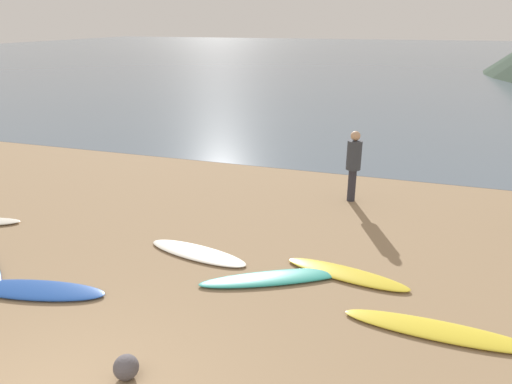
# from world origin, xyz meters

# --- Properties ---
(ground_plane) EXTENTS (120.00, 120.00, 0.20)m
(ground_plane) POSITION_xyz_m (0.00, 10.00, -0.10)
(ground_plane) COLOR #997C5B
(ground_plane) RESTS_ON ground
(ocean_water) EXTENTS (140.00, 100.00, 0.01)m
(ocean_water) POSITION_xyz_m (0.00, 60.14, 0.00)
(ocean_water) COLOR slate
(ocean_water) RESTS_ON ground
(surfboard_3) EXTENTS (2.40, 1.03, 0.08)m
(surfboard_3) POSITION_xyz_m (-2.12, 2.46, 0.04)
(surfboard_3) COLOR #1E479E
(surfboard_3) RESTS_ON ground
(surfboard_4) EXTENTS (2.17, 0.94, 0.06)m
(surfboard_4) POSITION_xyz_m (-0.16, 4.45, 0.03)
(surfboard_4) COLOR silver
(surfboard_4) RESTS_ON ground
(surfboard_5) EXTENTS (2.58, 1.67, 0.08)m
(surfboard_5) POSITION_xyz_m (1.50, 4.04, 0.04)
(surfboard_5) COLOR teal
(surfboard_5) RESTS_ON ground
(surfboard_6) EXTENTS (2.24, 0.91, 0.08)m
(surfboard_6) POSITION_xyz_m (2.62, 4.53, 0.04)
(surfboard_6) COLOR yellow
(surfboard_6) RESTS_ON ground
(surfboard_7) EXTENTS (2.66, 0.60, 0.07)m
(surfboard_7) POSITION_xyz_m (4.08, 3.37, 0.04)
(surfboard_7) COLOR yellow
(surfboard_7) RESTS_ON ground
(person_1) EXTENTS (0.35, 0.35, 1.74)m
(person_1) POSITION_xyz_m (2.25, 8.16, 1.02)
(person_1) COLOR #2D2D38
(person_1) RESTS_ON ground
(beach_rock_near) EXTENTS (0.32, 0.32, 0.32)m
(beach_rock_near) POSITION_xyz_m (0.36, 1.25, 0.16)
(beach_rock_near) COLOR #504C51
(beach_rock_near) RESTS_ON ground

